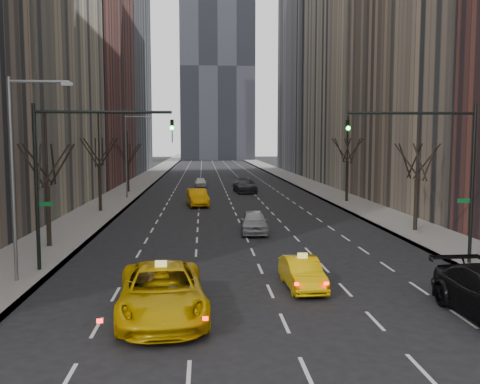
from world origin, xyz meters
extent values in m
plane|color=black|center=(0.00, 0.00, 0.00)|extent=(400.00, 400.00, 0.00)
cube|color=slate|center=(-12.25, 70.00, 0.07)|extent=(4.50, 320.00, 0.15)
cube|color=slate|center=(12.25, 70.00, 0.07)|extent=(4.50, 320.00, 0.15)
cube|color=brown|center=(-21.50, 66.00, 22.00)|extent=(14.00, 28.00, 44.00)
cube|color=slate|center=(-21.50, 96.00, 30.00)|extent=(14.00, 30.00, 60.00)
cube|color=tan|center=(21.50, 64.00, 25.00)|extent=(14.00, 28.00, 50.00)
cube|color=slate|center=(21.50, 95.00, 29.00)|extent=(14.00, 30.00, 58.00)
cylinder|color=black|center=(-12.00, 18.00, 1.93)|extent=(0.28, 0.28, 3.57)
cylinder|color=black|center=(-12.00, 18.00, 5.84)|extent=(0.16, 0.16, 4.25)
cylinder|color=black|center=(-11.85, 18.85, 4.95)|extent=(0.42, 1.80, 2.52)
cylinder|color=black|center=(-11.19, 18.29, 4.95)|extent=(1.74, 0.72, 2.52)
cylinder|color=black|center=(-11.34, 17.45, 4.95)|extent=(1.46, 1.25, 2.52)
cylinder|color=black|center=(-12.15, 17.15, 4.95)|extent=(0.42, 1.80, 2.52)
cylinder|color=black|center=(-12.81, 17.71, 4.95)|extent=(1.74, 0.72, 2.52)
cylinder|color=black|center=(-12.66, 18.55, 4.95)|extent=(1.46, 1.25, 2.52)
cylinder|color=black|center=(-12.00, 34.00, 2.15)|extent=(0.28, 0.28, 3.99)
cylinder|color=black|center=(-12.00, 34.00, 6.52)|extent=(0.16, 0.16, 4.75)
cylinder|color=black|center=(-11.85, 34.85, 5.37)|extent=(0.42, 1.80, 2.52)
cylinder|color=black|center=(-11.19, 34.29, 5.37)|extent=(1.74, 0.72, 2.52)
cylinder|color=black|center=(-11.34, 33.45, 5.37)|extent=(1.46, 1.25, 2.52)
cylinder|color=black|center=(-12.15, 33.15, 5.37)|extent=(0.42, 1.80, 2.52)
cylinder|color=black|center=(-12.81, 33.71, 5.37)|extent=(1.74, 0.72, 2.52)
cylinder|color=black|center=(-12.66, 34.55, 5.37)|extent=(1.46, 1.25, 2.52)
cylinder|color=black|center=(-12.00, 52.00, 1.83)|extent=(0.28, 0.28, 3.36)
cylinder|color=black|center=(-12.00, 52.00, 5.51)|extent=(0.16, 0.16, 4.00)
cylinder|color=black|center=(-11.85, 52.85, 4.74)|extent=(0.42, 1.80, 2.52)
cylinder|color=black|center=(-11.19, 52.29, 4.74)|extent=(1.74, 0.72, 2.52)
cylinder|color=black|center=(-11.34, 51.45, 4.74)|extent=(1.46, 1.25, 2.52)
cylinder|color=black|center=(-12.15, 51.15, 4.74)|extent=(0.42, 1.80, 2.52)
cylinder|color=black|center=(-12.81, 51.71, 4.74)|extent=(1.74, 0.72, 2.52)
cylinder|color=black|center=(-12.66, 52.55, 4.74)|extent=(1.46, 1.25, 2.52)
cylinder|color=black|center=(12.00, 22.00, 1.93)|extent=(0.28, 0.28, 3.57)
cylinder|color=black|center=(12.00, 22.00, 5.84)|extent=(0.16, 0.16, 4.25)
cylinder|color=black|center=(12.15, 22.85, 4.95)|extent=(0.42, 1.80, 2.52)
cylinder|color=black|center=(12.81, 22.29, 4.95)|extent=(1.74, 0.72, 2.52)
cylinder|color=black|center=(12.66, 21.45, 4.95)|extent=(1.46, 1.25, 2.52)
cylinder|color=black|center=(11.85, 21.15, 4.95)|extent=(0.42, 1.80, 2.52)
cylinder|color=black|center=(11.19, 21.71, 4.95)|extent=(1.74, 0.72, 2.52)
cylinder|color=black|center=(11.34, 22.55, 4.95)|extent=(1.46, 1.25, 2.52)
cylinder|color=black|center=(12.00, 40.00, 2.15)|extent=(0.28, 0.28, 3.99)
cylinder|color=black|center=(12.00, 40.00, 6.52)|extent=(0.16, 0.16, 4.75)
cylinder|color=black|center=(12.15, 40.85, 5.37)|extent=(0.42, 1.80, 2.52)
cylinder|color=black|center=(12.81, 40.29, 5.37)|extent=(1.74, 0.72, 2.52)
cylinder|color=black|center=(12.66, 39.45, 5.37)|extent=(1.46, 1.25, 2.52)
cylinder|color=black|center=(11.85, 39.15, 5.37)|extent=(0.42, 1.80, 2.52)
cylinder|color=black|center=(11.19, 39.71, 5.37)|extent=(1.74, 0.72, 2.52)
cylinder|color=black|center=(11.34, 40.55, 5.37)|extent=(1.46, 1.25, 2.52)
cylinder|color=black|center=(-10.80, 12.00, 4.15)|extent=(0.18, 0.18, 8.00)
cylinder|color=black|center=(-7.55, 12.00, 7.75)|extent=(6.50, 0.14, 0.14)
imported|color=black|center=(-4.30, 12.00, 6.85)|extent=(0.18, 0.22, 1.10)
sphere|color=#0CFF33|center=(-4.30, 11.82, 7.00)|extent=(0.20, 0.20, 0.20)
cube|color=#0C5926|center=(-10.40, 12.00, 3.35)|extent=(0.70, 0.04, 0.22)
cylinder|color=black|center=(10.80, 12.00, 4.15)|extent=(0.18, 0.18, 8.00)
cylinder|color=black|center=(7.55, 12.00, 7.75)|extent=(6.50, 0.14, 0.14)
imported|color=black|center=(4.30, 12.00, 6.85)|extent=(0.18, 0.22, 1.10)
sphere|color=#0CFF33|center=(4.30, 11.82, 7.00)|extent=(0.20, 0.20, 0.20)
cube|color=#0C5926|center=(10.40, 12.00, 3.35)|extent=(0.70, 0.04, 0.22)
cylinder|color=slate|center=(-11.20, 10.00, 4.65)|extent=(0.16, 0.16, 9.00)
cylinder|color=slate|center=(-9.90, 10.00, 8.95)|extent=(2.60, 0.14, 0.14)
cube|color=slate|center=(-8.70, 10.00, 8.85)|extent=(0.50, 0.22, 0.15)
cylinder|color=slate|center=(-11.20, 45.00, 4.65)|extent=(0.16, 0.16, 9.00)
cylinder|color=slate|center=(-9.90, 45.00, 8.95)|extent=(2.60, 0.14, 0.14)
cube|color=slate|center=(-8.70, 45.00, 8.85)|extent=(0.50, 0.22, 0.15)
imported|color=#D7A704|center=(-4.34, 4.96, 0.93)|extent=(3.66, 6.94, 1.86)
imported|color=#E6B004|center=(1.45, 8.38, 0.67)|extent=(1.58, 4.09, 1.33)
imported|color=#999CA0|center=(0.68, 22.37, 0.79)|extent=(2.08, 4.70, 1.57)
imported|color=#F29A05|center=(-3.41, 38.02, 0.84)|extent=(2.45, 5.27, 1.67)
imported|color=#2B2B30|center=(2.29, 51.38, 0.87)|extent=(2.91, 6.17, 1.74)
imported|color=silver|center=(-3.16, 59.20, 0.67)|extent=(1.67, 3.96, 1.33)
camera|label=1|loc=(-2.82, -14.09, 6.40)|focal=40.00mm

